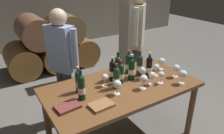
# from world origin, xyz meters

# --- Properties ---
(barrel_stack) EXTENTS (1.86, 0.90, 1.15)m
(barrel_stack) POSITION_xyz_m (0.00, 2.60, 0.52)
(barrel_stack) COLOR brown
(barrel_stack) RESTS_ON ground_plane
(stone_pillar) EXTENTS (0.32, 0.32, 2.60)m
(stone_pillar) POSITION_xyz_m (1.30, 1.60, 1.30)
(stone_pillar) COLOR gray
(stone_pillar) RESTS_ON ground_plane
(dining_table) EXTENTS (1.70, 0.90, 0.76)m
(dining_table) POSITION_xyz_m (0.00, 0.00, 0.67)
(dining_table) COLOR brown
(dining_table) RESTS_ON ground_plane
(wine_bottle_0) EXTENTS (0.07, 0.07, 0.27)m
(wine_bottle_0) POSITION_xyz_m (0.03, 0.06, 0.88)
(wine_bottle_0) COLOR #19381E
(wine_bottle_0) RESTS_ON dining_table
(wine_bottle_1) EXTENTS (0.07, 0.07, 0.31)m
(wine_bottle_1) POSITION_xyz_m (0.39, -0.00, 0.90)
(wine_bottle_1) COLOR black
(wine_bottle_1) RESTS_ON dining_table
(wine_bottle_2) EXTENTS (0.07, 0.07, 0.32)m
(wine_bottle_2) POSITION_xyz_m (0.33, 0.10, 0.90)
(wine_bottle_2) COLOR #19381E
(wine_bottle_2) RESTS_ON dining_table
(wine_bottle_3) EXTENTS (0.07, 0.07, 0.29)m
(wine_bottle_3) POSITION_xyz_m (-0.02, 0.16, 0.89)
(wine_bottle_3) COLOR black
(wine_bottle_3) RESTS_ON dining_table
(wine_bottle_4) EXTENTS (0.07, 0.07, 0.31)m
(wine_bottle_4) POSITION_xyz_m (-0.49, -0.02, 0.89)
(wine_bottle_4) COLOR black
(wine_bottle_4) RESTS_ON dining_table
(wine_bottle_5) EXTENTS (0.07, 0.07, 0.29)m
(wine_bottle_5) POSITION_xyz_m (-0.08, -0.01, 0.89)
(wine_bottle_5) COLOR #19381E
(wine_bottle_5) RESTS_ON dining_table
(wine_bottle_6) EXTENTS (0.07, 0.07, 0.31)m
(wine_bottle_6) POSITION_xyz_m (0.18, 0.07, 0.89)
(wine_bottle_6) COLOR black
(wine_bottle_6) RESTS_ON dining_table
(wine_bottle_7) EXTENTS (0.07, 0.07, 0.29)m
(wine_bottle_7) POSITION_xyz_m (-0.45, 0.13, 0.89)
(wine_bottle_7) COLOR #19381E
(wine_bottle_7) RESTS_ON dining_table
(wine_bottle_8) EXTENTS (0.07, 0.07, 0.29)m
(wine_bottle_8) POSITION_xyz_m (0.25, 0.23, 0.89)
(wine_bottle_8) COLOR black
(wine_bottle_8) RESTS_ON dining_table
(wine_bottle_9) EXTENTS (0.07, 0.07, 0.32)m
(wine_bottle_9) POSITION_xyz_m (0.08, 0.19, 0.90)
(wine_bottle_9) COLOR #19381E
(wine_bottle_9) RESTS_ON dining_table
(wine_glass_0) EXTENTS (0.09, 0.09, 0.16)m
(wine_glass_0) POSITION_xyz_m (-0.14, -0.13, 0.87)
(wine_glass_0) COLOR white
(wine_glass_0) RESTS_ON dining_table
(wine_glass_1) EXTENTS (0.08, 0.08, 0.16)m
(wine_glass_1) POSITION_xyz_m (0.29, 0.00, 0.87)
(wine_glass_1) COLOR white
(wine_glass_1) RESTS_ON dining_table
(wine_glass_2) EXTENTS (0.08, 0.08, 0.16)m
(wine_glass_2) POSITION_xyz_m (0.67, -0.17, 0.87)
(wine_glass_2) COLOR white
(wine_glass_2) RESTS_ON dining_table
(wine_glass_3) EXTENTS (0.07, 0.07, 0.14)m
(wine_glass_3) POSITION_xyz_m (0.41, -0.19, 0.86)
(wine_glass_3) COLOR white
(wine_glass_3) RESTS_ON dining_table
(wine_glass_4) EXTENTS (0.09, 0.09, 0.16)m
(wine_glass_4) POSITION_xyz_m (0.16, -0.18, 0.87)
(wine_glass_4) COLOR white
(wine_glass_4) RESTS_ON dining_table
(wine_glass_5) EXTENTS (0.07, 0.07, 0.15)m
(wine_glass_5) POSITION_xyz_m (-0.16, 0.09, 0.86)
(wine_glass_5) COLOR white
(wine_glass_5) RESTS_ON dining_table
(wine_glass_6) EXTENTS (0.08, 0.08, 0.16)m
(wine_glass_6) POSITION_xyz_m (0.68, 0.08, 0.87)
(wine_glass_6) COLOR white
(wine_glass_6) RESTS_ON dining_table
(wine_glass_7) EXTENTS (0.08, 0.08, 0.15)m
(wine_glass_7) POSITION_xyz_m (0.49, -0.02, 0.87)
(wine_glass_7) COLOR white
(wine_glass_7) RESTS_ON dining_table
(wine_glass_8) EXTENTS (0.09, 0.09, 0.16)m
(wine_glass_8) POSITION_xyz_m (0.61, -0.32, 0.87)
(wine_glass_8) COLOR white
(wine_glass_8) RESTS_ON dining_table
(wine_glass_9) EXTENTS (0.08, 0.08, 0.15)m
(wine_glass_9) POSITION_xyz_m (0.30, -0.16, 0.87)
(wine_glass_9) COLOR white
(wine_glass_9) RESTS_ON dining_table
(tasting_notebook) EXTENTS (0.23, 0.18, 0.03)m
(tasting_notebook) POSITION_xyz_m (-0.39, -0.23, 0.77)
(tasting_notebook) COLOR #936038
(tasting_notebook) RESTS_ON dining_table
(leather_ledger) EXTENTS (0.24, 0.18, 0.03)m
(leather_ledger) POSITION_xyz_m (-0.67, -0.09, 0.77)
(leather_ledger) COLOR brown
(leather_ledger) RESTS_ON dining_table
(sommelier_presenting) EXTENTS (0.38, 0.36, 1.72)m
(sommelier_presenting) POSITION_xyz_m (0.80, 0.75, 1.04)
(sommelier_presenting) COLOR #383842
(sommelier_presenting) RESTS_ON ground_plane
(taster_seated_left) EXTENTS (0.31, 0.44, 1.54)m
(taster_seated_left) POSITION_xyz_m (-0.41, 0.72, 0.92)
(taster_seated_left) COLOR #383842
(taster_seated_left) RESTS_ON ground_plane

